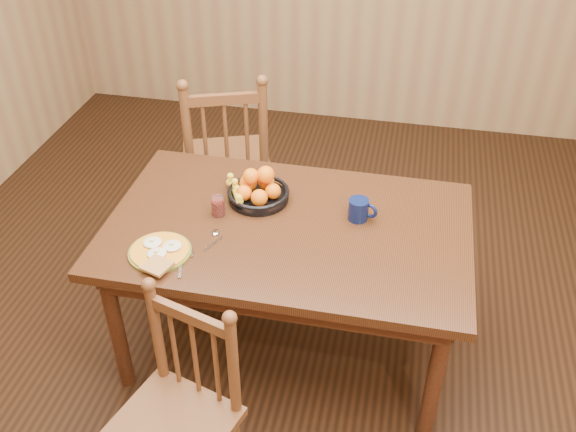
% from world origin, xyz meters
% --- Properties ---
extents(room, '(4.52, 5.02, 2.72)m').
position_xyz_m(room, '(0.00, 0.00, 1.35)').
color(room, black).
rests_on(room, ground).
extents(dining_table, '(1.60, 1.00, 0.75)m').
position_xyz_m(dining_table, '(0.00, 0.00, 0.67)').
color(dining_table, black).
rests_on(dining_table, ground).
extents(chair_far, '(0.62, 0.61, 1.08)m').
position_xyz_m(chair_far, '(-0.53, 0.82, 0.53)').
color(chair_far, '#523218').
rests_on(chair_far, ground).
extents(chair_near, '(0.51, 0.50, 0.92)m').
position_xyz_m(chair_near, '(-0.24, -0.85, 0.45)').
color(chair_near, '#523218').
rests_on(chair_near, ground).
extents(breakfast_plate, '(0.26, 0.30, 0.04)m').
position_xyz_m(breakfast_plate, '(-0.48, -0.30, 0.76)').
color(breakfast_plate, '#59601E').
rests_on(breakfast_plate, dining_table).
extents(fork, '(0.06, 0.18, 0.00)m').
position_xyz_m(fork, '(-0.37, -0.34, 0.75)').
color(fork, silver).
rests_on(fork, dining_table).
extents(spoon, '(0.06, 0.15, 0.01)m').
position_xyz_m(spoon, '(-0.29, -0.15, 0.75)').
color(spoon, silver).
rests_on(spoon, dining_table).
extents(coffee_mug, '(0.13, 0.09, 0.10)m').
position_xyz_m(coffee_mug, '(0.30, 0.11, 0.80)').
color(coffee_mug, '#0A1339').
rests_on(coffee_mug, dining_table).
extents(juice_glass, '(0.06, 0.06, 0.09)m').
position_xyz_m(juice_glass, '(-0.32, 0.02, 0.79)').
color(juice_glass, silver).
rests_on(juice_glass, dining_table).
extents(fruit_bowl, '(0.32, 0.29, 0.17)m').
position_xyz_m(fruit_bowl, '(-0.18, 0.17, 0.80)').
color(fruit_bowl, black).
rests_on(fruit_bowl, dining_table).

